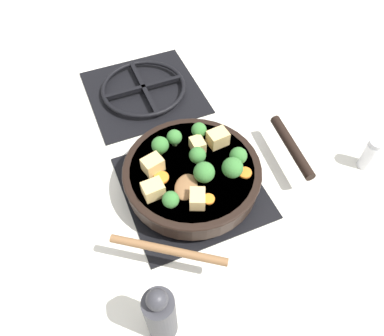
{
  "coord_description": "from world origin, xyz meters",
  "views": [
    {
      "loc": [
        -0.19,
        -0.46,
        0.73
      ],
      "look_at": [
        0.0,
        0.0,
        0.08
      ],
      "focal_mm": 35.0,
      "sensor_mm": 36.0,
      "label": 1
    }
  ],
  "objects": [
    {
      "name": "tofu_cube_west_chunk",
      "position": [
        -0.08,
        0.03,
        0.09
      ],
      "size": [
        0.05,
        0.04,
        0.03
      ],
      "primitive_type": "cube",
      "rotation": [
        0.0,
        0.0,
        0.25
      ],
      "color": "#DBB770",
      "rests_on": "skillet_pan"
    },
    {
      "name": "tofu_cube_near_handle",
      "position": [
        -0.1,
        -0.03,
        0.09
      ],
      "size": [
        0.04,
        0.04,
        0.03
      ],
      "primitive_type": "cube",
      "rotation": [
        0.0,
        0.0,
        3.2
      ],
      "color": "#DBB770",
      "rests_on": "skillet_pan"
    },
    {
      "name": "rear_burner_grate",
      "position": [
        0.0,
        0.36,
        0.01
      ],
      "size": [
        0.31,
        0.31,
        0.03
      ],
      "color": "black",
      "rests_on": "ground_plane"
    },
    {
      "name": "wooden_spoon",
      "position": [
        -0.08,
        -0.11,
        0.08
      ],
      "size": [
        0.22,
        0.23,
        0.02
      ],
      "color": "brown",
      "rests_on": "skillet_pan"
    },
    {
      "name": "broccoli_floret_near_spoon",
      "position": [
        0.02,
        0.01,
        0.1
      ],
      "size": [
        0.04,
        0.04,
        0.04
      ],
      "color": "#709956",
      "rests_on": "skillet_pan"
    },
    {
      "name": "front_burner_grate",
      "position": [
        0.0,
        0.0,
        0.01
      ],
      "size": [
        0.31,
        0.31,
        0.03
      ],
      "color": "black",
      "rests_on": "ground_plane"
    },
    {
      "name": "skillet_pan",
      "position": [
        0.0,
        -0.0,
        0.05
      ],
      "size": [
        0.42,
        0.31,
        0.05
      ],
      "color": "black",
      "rests_on": "front_burner_grate"
    },
    {
      "name": "carrot_slice_near_center",
      "position": [
        0.0,
        -0.09,
        0.08
      ],
      "size": [
        0.03,
        0.03,
        0.01
      ],
      "primitive_type": "cylinder",
      "color": "orange",
      "rests_on": "skillet_pan"
    },
    {
      "name": "tofu_cube_back_piece",
      "position": [
        0.08,
        0.04,
        0.09
      ],
      "size": [
        0.05,
        0.04,
        0.04
      ],
      "primitive_type": "cube",
      "rotation": [
        0.0,
        0.0,
        0.1
      ],
      "color": "#DBB770",
      "rests_on": "skillet_pan"
    },
    {
      "name": "broccoli_floret_center_top",
      "position": [
        -0.08,
        -0.07,
        0.1
      ],
      "size": [
        0.03,
        0.03,
        0.04
      ],
      "color": "#709956",
      "rests_on": "skillet_pan"
    },
    {
      "name": "carrot_slice_edge_slice",
      "position": [
        0.1,
        -0.06,
        0.08
      ],
      "size": [
        0.03,
        0.03,
        0.01
      ],
      "primitive_type": "cylinder",
      "color": "orange",
      "rests_on": "skillet_pan"
    },
    {
      "name": "carrot_slice_orange_thin",
      "position": [
        -0.07,
        0.0,
        0.08
      ],
      "size": [
        0.03,
        0.03,
        0.01
      ],
      "primitive_type": "cylinder",
      "color": "orange",
      "rests_on": "skillet_pan"
    },
    {
      "name": "broccoli_floret_north_edge",
      "position": [
        0.05,
        0.08,
        0.1
      ],
      "size": [
        0.04,
        0.04,
        0.04
      ],
      "color": "#709956",
      "rests_on": "skillet_pan"
    },
    {
      "name": "broccoli_floret_mid_floret",
      "position": [
        0.01,
        -0.04,
        0.11
      ],
      "size": [
        0.05,
        0.05,
        0.05
      ],
      "color": "#709956",
      "rests_on": "skillet_pan"
    },
    {
      "name": "tofu_cube_east_chunk",
      "position": [
        0.03,
        0.05,
        0.09
      ],
      "size": [
        0.03,
        0.04,
        0.03
      ],
      "primitive_type": "cube",
      "rotation": [
        0.0,
        0.0,
        1.59
      ],
      "color": "#DBB770",
      "rests_on": "skillet_pan"
    },
    {
      "name": "ground_plane",
      "position": [
        0.0,
        0.0,
        0.0
      ],
      "size": [
        2.4,
        2.4,
        0.0
      ],
      "primitive_type": "plane",
      "color": "silver"
    },
    {
      "name": "pepper_mill",
      "position": [
        -0.17,
        -0.27,
        0.08
      ],
      "size": [
        0.05,
        0.05,
        0.18
      ],
      "color": "#333338",
      "rests_on": "ground_plane"
    },
    {
      "name": "broccoli_floret_small_inner",
      "position": [
        0.1,
        -0.03,
        0.1
      ],
      "size": [
        0.04,
        0.04,
        0.05
      ],
      "color": "#709956",
      "rests_on": "skillet_pan"
    },
    {
      "name": "tofu_cube_center_large",
      "position": [
        -0.02,
        -0.09,
        0.09
      ],
      "size": [
        0.04,
        0.05,
        0.03
      ],
      "primitive_type": "cube",
      "rotation": [
        0.0,
        0.0,
        4.3
      ],
      "color": "#DBB770",
      "rests_on": "skillet_pan"
    },
    {
      "name": "broccoli_floret_south_cluster",
      "position": [
        -0.05,
        0.07,
        0.1
      ],
      "size": [
        0.04,
        0.04,
        0.05
      ],
      "color": "#709956",
      "rests_on": "skillet_pan"
    },
    {
      "name": "broccoli_floret_west_rim",
      "position": [
        0.07,
        -0.05,
        0.11
      ],
      "size": [
        0.05,
        0.05,
        0.05
      ],
      "color": "#709956",
      "rests_on": "skillet_pan"
    },
    {
      "name": "broccoli_floret_east_rim",
      "position": [
        -0.01,
        0.08,
        0.1
      ],
      "size": [
        0.04,
        0.04,
        0.04
      ],
      "color": "#709956",
      "rests_on": "skillet_pan"
    },
    {
      "name": "salt_shaker",
      "position": [
        0.42,
        -0.1,
        0.04
      ],
      "size": [
        0.04,
        0.04,
        0.09
      ],
      "color": "white",
      "rests_on": "ground_plane"
    }
  ]
}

